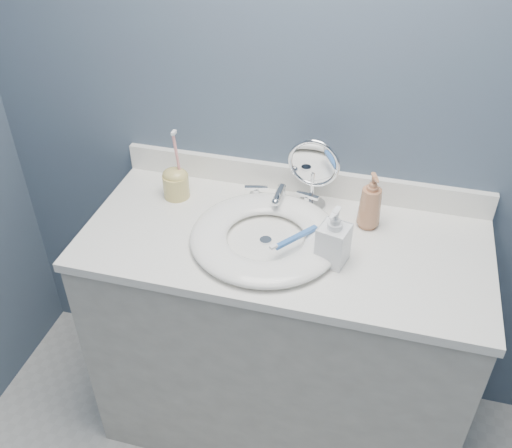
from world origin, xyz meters
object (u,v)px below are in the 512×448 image
(makeup_mirror, at_px, (313,171))
(soap_bottle_clear, at_px, (334,236))
(toothbrush_holder, at_px, (176,182))
(soap_bottle_amber, at_px, (371,201))

(makeup_mirror, height_order, soap_bottle_clear, makeup_mirror)
(toothbrush_holder, bearing_deg, soap_bottle_amber, 0.03)
(soap_bottle_clear, distance_m, toothbrush_holder, 0.58)
(soap_bottle_clear, relative_size, toothbrush_holder, 0.74)
(soap_bottle_amber, relative_size, soap_bottle_clear, 1.02)
(makeup_mirror, relative_size, soap_bottle_amber, 1.32)
(soap_bottle_amber, bearing_deg, makeup_mirror, 141.42)
(makeup_mirror, height_order, soap_bottle_amber, makeup_mirror)
(soap_bottle_clear, height_order, toothbrush_holder, toothbrush_holder)
(makeup_mirror, distance_m, soap_bottle_clear, 0.28)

